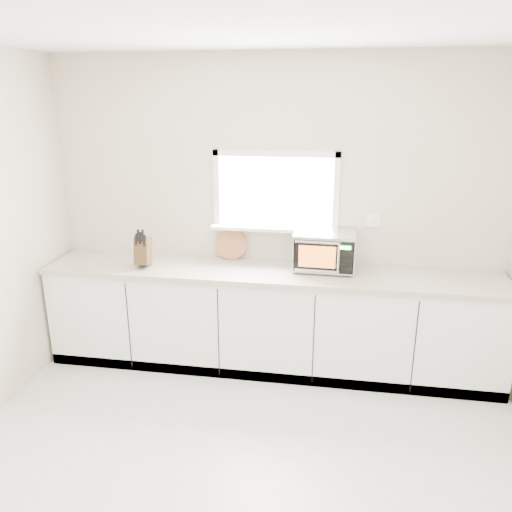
# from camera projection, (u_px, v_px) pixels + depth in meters

# --- Properties ---
(ground) EXTENTS (4.00, 4.00, 0.00)m
(ground) POSITION_uv_depth(u_px,v_px,m) (231.00, 509.00, 2.96)
(ground) COLOR beige
(ground) RESTS_ON ground
(back_wall) EXTENTS (4.00, 0.17, 2.70)m
(back_wall) POSITION_uv_depth(u_px,v_px,m) (276.00, 212.00, 4.42)
(back_wall) COLOR beige
(back_wall) RESTS_ON ground
(cabinets) EXTENTS (3.92, 0.60, 0.88)m
(cabinets) POSITION_uv_depth(u_px,v_px,m) (270.00, 321.00, 4.43)
(cabinets) COLOR white
(cabinets) RESTS_ON ground
(countertop) EXTENTS (3.92, 0.64, 0.04)m
(countertop) POSITION_uv_depth(u_px,v_px,m) (270.00, 272.00, 4.27)
(countertop) COLOR #BEAF9D
(countertop) RESTS_ON cabinets
(microwave) EXTENTS (0.52, 0.44, 0.33)m
(microwave) POSITION_uv_depth(u_px,v_px,m) (325.00, 250.00, 4.25)
(microwave) COLOR black
(microwave) RESTS_ON countertop
(knife_block) EXTENTS (0.14, 0.25, 0.35)m
(knife_block) POSITION_uv_depth(u_px,v_px,m) (143.00, 250.00, 4.32)
(knife_block) COLOR #4E361C
(knife_block) RESTS_ON countertop
(cutting_board) EXTENTS (0.28, 0.07, 0.28)m
(cutting_board) POSITION_uv_depth(u_px,v_px,m) (231.00, 244.00, 4.52)
(cutting_board) COLOR #AE6543
(cutting_board) RESTS_ON countertop
(coffee_grinder) EXTENTS (0.15, 0.15, 0.23)m
(coffee_grinder) POSITION_uv_depth(u_px,v_px,m) (321.00, 253.00, 4.36)
(coffee_grinder) COLOR #B5B8BD
(coffee_grinder) RESTS_ON countertop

